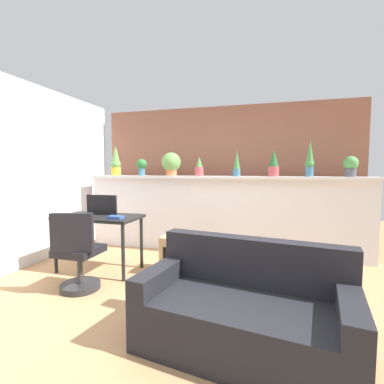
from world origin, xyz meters
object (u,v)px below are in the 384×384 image
(potted_plant_6, at_px, (310,160))
(side_cube_shelf, at_px, (178,254))
(tv_monitor, at_px, (102,205))
(office_chair, at_px, (78,257))
(potted_plant_7, at_px, (351,166))
(desk, at_px, (99,222))
(potted_plant_1, at_px, (142,166))
(potted_plant_5, at_px, (274,164))
(potted_plant_0, at_px, (116,162))
(potted_plant_4, at_px, (237,164))
(potted_plant_3, at_px, (199,168))
(potted_plant_2, at_px, (171,163))
(book_on_desk, at_px, (115,217))
(couch, at_px, (244,312))

(potted_plant_6, xyz_separation_m, side_cube_shelf, (-1.70, -1.01, -1.27))
(tv_monitor, distance_m, office_chair, 0.90)
(potted_plant_7, bearing_deg, office_chair, -149.03)
(side_cube_shelf, bearing_deg, desk, -169.46)
(potted_plant_1, relative_size, desk, 0.26)
(office_chair, bearing_deg, desk, 103.89)
(office_chair, bearing_deg, potted_plant_1, 93.17)
(office_chair, relative_size, side_cube_shelf, 1.82)
(potted_plant_5, height_order, tv_monitor, potted_plant_5)
(desk, bearing_deg, potted_plant_5, 27.53)
(potted_plant_0, xyz_separation_m, side_cube_shelf, (1.51, -1.00, -1.25))
(office_chair, xyz_separation_m, side_cube_shelf, (0.90, 0.85, -0.14))
(potted_plant_0, relative_size, potted_plant_4, 1.30)
(potted_plant_3, height_order, potted_plant_6, potted_plant_6)
(potted_plant_6, relative_size, office_chair, 0.59)
(potted_plant_7, relative_size, desk, 0.27)
(potted_plant_0, height_order, potted_plant_2, potted_plant_0)
(potted_plant_7, bearing_deg, potted_plant_1, -179.14)
(potted_plant_2, bearing_deg, potted_plant_0, -179.94)
(potted_plant_1, xyz_separation_m, potted_plant_2, (0.54, 0.01, 0.04))
(potted_plant_0, height_order, office_chair, potted_plant_0)
(potted_plant_3, height_order, tv_monitor, potted_plant_3)
(potted_plant_7, bearing_deg, potted_plant_0, -179.37)
(potted_plant_1, bearing_deg, book_on_desk, -78.06)
(potted_plant_2, relative_size, tv_monitor, 0.87)
(potted_plant_6, relative_size, book_on_desk, 2.81)
(potted_plant_4, relative_size, office_chair, 0.45)
(potted_plant_0, xyz_separation_m, book_on_desk, (0.79, -1.34, -0.74))
(side_cube_shelf, distance_m, couch, 1.68)
(potted_plant_1, height_order, potted_plant_2, potted_plant_2)
(potted_plant_3, xyz_separation_m, potted_plant_7, (2.23, 0.02, 0.02))
(office_chair, bearing_deg, potted_plant_7, 30.97)
(desk, relative_size, side_cube_shelf, 2.20)
(potted_plant_2, relative_size, book_on_desk, 2.05)
(desk, bearing_deg, potted_plant_7, 20.53)
(potted_plant_4, relative_size, potted_plant_7, 1.37)
(potted_plant_3, xyz_separation_m, potted_plant_5, (1.17, -0.05, 0.06))
(potted_plant_5, distance_m, couch, 2.62)
(couch, bearing_deg, tv_monitor, 148.93)
(potted_plant_0, xyz_separation_m, tv_monitor, (0.44, -1.12, -0.62))
(potted_plant_1, height_order, desk, potted_plant_1)
(potted_plant_2, distance_m, potted_plant_3, 0.49)
(potted_plant_6, xyz_separation_m, potted_plant_7, (0.55, 0.03, -0.09))
(potted_plant_0, relative_size, potted_plant_2, 1.35)
(potted_plant_1, bearing_deg, potted_plant_7, 0.86)
(potted_plant_3, distance_m, book_on_desk, 1.68)
(potted_plant_1, bearing_deg, potted_plant_4, 0.07)
(potted_plant_3, xyz_separation_m, potted_plant_4, (0.62, -0.03, 0.06))
(potted_plant_3, xyz_separation_m, couch, (0.97, -2.38, -1.12))
(tv_monitor, distance_m, side_cube_shelf, 1.25)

